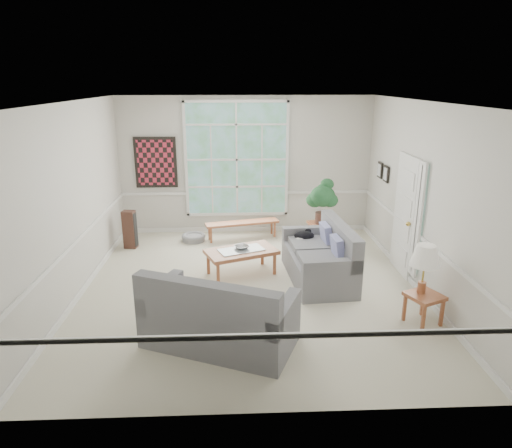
{
  "coord_description": "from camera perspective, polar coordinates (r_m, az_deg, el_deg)",
  "views": [
    {
      "loc": [
        -0.21,
        -6.92,
        3.31
      ],
      "look_at": [
        0.1,
        0.2,
        1.05
      ],
      "focal_mm": 32.0,
      "sensor_mm": 36.0,
      "label": 1
    }
  ],
  "objects": [
    {
      "name": "floor",
      "position": [
        7.68,
        -0.69,
        -7.99
      ],
      "size": [
        5.5,
        6.0,
        0.01
      ],
      "primitive_type": "cube",
      "color": "beige",
      "rests_on": "ground"
    },
    {
      "name": "ceiling",
      "position": [
        6.93,
        -0.78,
        15.03
      ],
      "size": [
        5.5,
        6.0,
        0.02
      ],
      "primitive_type": "cube",
      "color": "white",
      "rests_on": "ground"
    },
    {
      "name": "wall_back",
      "position": [
        10.08,
        -1.28,
        7.26
      ],
      "size": [
        5.5,
        0.02,
        3.0
      ],
      "primitive_type": "cube",
      "color": "silver",
      "rests_on": "ground"
    },
    {
      "name": "wall_front",
      "position": [
        4.32,
        0.55,
        -7.19
      ],
      "size": [
        5.5,
        0.02,
        3.0
      ],
      "primitive_type": "cube",
      "color": "silver",
      "rests_on": "ground"
    },
    {
      "name": "wall_left",
      "position": [
        7.59,
        -21.99,
        2.5
      ],
      "size": [
        0.02,
        6.0,
        3.0
      ],
      "primitive_type": "cube",
      "color": "silver",
      "rests_on": "ground"
    },
    {
      "name": "wall_right",
      "position": [
        7.74,
        20.1,
        2.99
      ],
      "size": [
        0.02,
        6.0,
        3.0
      ],
      "primitive_type": "cube",
      "color": "silver",
      "rests_on": "ground"
    },
    {
      "name": "window_back",
      "position": [
        10.02,
        -2.43,
        8.05
      ],
      "size": [
        2.3,
        0.08,
        2.4
      ],
      "primitive_type": "cube",
      "color": "white",
      "rests_on": "wall_back"
    },
    {
      "name": "entry_door",
      "position": [
        8.38,
        18.01,
        1.07
      ],
      "size": [
        0.08,
        0.9,
        2.1
      ],
      "primitive_type": "cube",
      "color": "white",
      "rests_on": "floor"
    },
    {
      "name": "door_sidelight",
      "position": [
        7.79,
        19.64,
        0.44
      ],
      "size": [
        0.08,
        0.26,
        1.9
      ],
      "primitive_type": "cube",
      "color": "white",
      "rests_on": "wall_right"
    },
    {
      "name": "wall_art",
      "position": [
        10.16,
        -12.43,
        7.51
      ],
      "size": [
        0.9,
        0.06,
        1.1
      ],
      "primitive_type": "cube",
      "color": "maroon",
      "rests_on": "wall_back"
    },
    {
      "name": "wall_frame_near",
      "position": [
        9.32,
        15.91,
        6.04
      ],
      "size": [
        0.04,
        0.26,
        0.32
      ],
      "primitive_type": "cube",
      "color": "black",
      "rests_on": "wall_right"
    },
    {
      "name": "wall_frame_far",
      "position": [
        9.69,
        15.19,
        6.53
      ],
      "size": [
        0.04,
        0.26,
        0.32
      ],
      "primitive_type": "cube",
      "color": "black",
      "rests_on": "wall_right"
    },
    {
      "name": "loveseat_right",
      "position": [
        7.88,
        7.81,
        -3.52
      ],
      "size": [
        1.08,
        1.89,
        0.99
      ],
      "primitive_type": "cube",
      "rotation": [
        0.0,
        0.0,
        0.08
      ],
      "color": "slate",
      "rests_on": "floor"
    },
    {
      "name": "loveseat_front",
      "position": [
        5.98,
        -4.55,
        -10.35
      ],
      "size": [
        2.13,
        1.64,
        1.03
      ],
      "primitive_type": "cube",
      "rotation": [
        0.0,
        0.0,
        -0.4
      ],
      "color": "slate",
      "rests_on": "floor"
    },
    {
      "name": "coffee_table",
      "position": [
        8.11,
        -1.84,
        -4.77
      ],
      "size": [
        1.37,
        1.07,
        0.45
      ],
      "primitive_type": "cube",
      "rotation": [
        0.0,
        0.0,
        0.38
      ],
      "color": "#A05734",
      "rests_on": "floor"
    },
    {
      "name": "pewter_bowl",
      "position": [
        8.07,
        -1.8,
        -2.87
      ],
      "size": [
        0.41,
        0.41,
        0.07
      ],
      "primitive_type": "imported",
      "rotation": [
        0.0,
        0.0,
        0.54
      ],
      "color": "#A1A1A7",
      "rests_on": "coffee_table"
    },
    {
      "name": "window_bench",
      "position": [
        9.91,
        -1.73,
        -0.78
      ],
      "size": [
        1.62,
        0.67,
        0.37
      ],
      "primitive_type": "cube",
      "rotation": [
        0.0,
        0.0,
        0.24
      ],
      "color": "#A05734",
      "rests_on": "floor"
    },
    {
      "name": "end_table",
      "position": [
        9.57,
        8.22,
        -1.24
      ],
      "size": [
        0.61,
        0.61,
        0.49
      ],
      "primitive_type": "cube",
      "rotation": [
        0.0,
        0.0,
        0.28
      ],
      "color": "#A05734",
      "rests_on": "floor"
    },
    {
      "name": "houseplant",
      "position": [
        9.32,
        8.31,
        2.82
      ],
      "size": [
        0.72,
        0.72,
        0.94
      ],
      "primitive_type": null,
      "rotation": [
        0.0,
        0.0,
        0.41
      ],
      "color": "#1F502A",
      "rests_on": "end_table"
    },
    {
      "name": "side_table",
      "position": [
        6.96,
        20.17,
        -9.92
      ],
      "size": [
        0.58,
        0.58,
        0.45
      ],
      "primitive_type": "cube",
      "rotation": [
        0.0,
        0.0,
        0.42
      ],
      "color": "#A05734",
      "rests_on": "floor"
    },
    {
      "name": "table_lamp",
      "position": [
        6.76,
        20.24,
        -5.32
      ],
      "size": [
        0.58,
        0.58,
        0.71
      ],
      "primitive_type": null,
      "rotation": [
        0.0,
        0.0,
        0.66
      ],
      "color": "white",
      "rests_on": "side_table"
    },
    {
      "name": "pet_bed",
      "position": [
        9.88,
        -7.81,
        -1.68
      ],
      "size": [
        0.5,
        0.5,
        0.15
      ],
      "primitive_type": "cylinder",
      "rotation": [
        0.0,
        0.0,
        0.0
      ],
      "color": "gray",
      "rests_on": "floor"
    },
    {
      "name": "floor_speaker",
      "position": [
        9.64,
        -15.5,
        -0.66
      ],
      "size": [
        0.27,
        0.23,
        0.79
      ],
      "primitive_type": "cube",
      "rotation": [
        0.0,
        0.0,
        -0.18
      ],
      "color": "#43271E",
      "rests_on": "floor"
    },
    {
      "name": "cat",
      "position": [
        8.41,
        6.04,
        -1.38
      ],
      "size": [
        0.45,
        0.4,
        0.17
      ],
      "primitive_type": "ellipsoid",
      "rotation": [
        0.0,
        0.0,
        0.46
      ],
      "color": "black",
      "rests_on": "loveseat_right"
    }
  ]
}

